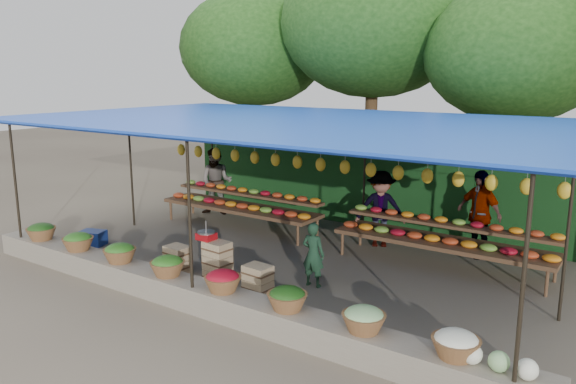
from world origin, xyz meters
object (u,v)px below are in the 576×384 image
Objects in this scene: crate_counter at (216,266)px; vendor_seated at (313,255)px; blue_crate_back at (93,238)px; blue_crate_front at (73,253)px; weighing_scale at (206,235)px.

vendor_seated is (1.49, 0.86, 0.27)m from crate_counter.
blue_crate_front is at bearing -76.66° from blue_crate_back.
weighing_scale is 0.30× the size of vendor_seated.
blue_crate_back is (-3.53, 0.17, -0.70)m from weighing_scale.
blue_crate_front is at bearing -166.69° from weighing_scale.
weighing_scale reaches higher than blue_crate_front.
blue_crate_back is at bearing 132.28° from blue_crate_front.
crate_counter is at bearing 21.58° from blue_crate_front.
blue_crate_back is at bearing 177.17° from weighing_scale.
crate_counter is 3.76m from blue_crate_back.
weighing_scale is 0.66× the size of blue_crate_front.
vendor_seated reaches higher than blue_crate_front.
blue_crate_back is at bearing 177.34° from crate_counter.
weighing_scale is at bearing -22.62° from blue_crate_back.
crate_counter is 3.26m from blue_crate_front.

